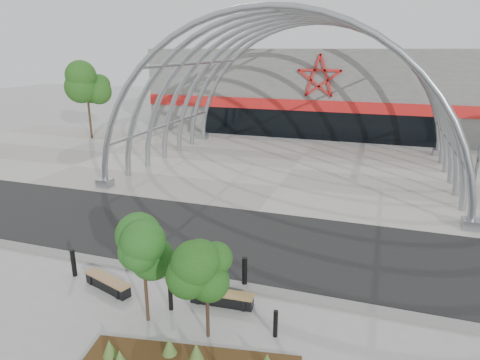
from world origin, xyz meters
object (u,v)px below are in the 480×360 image
object	(u,v)px
street_tree_1	(206,268)
bench_1	(222,298)
signal_pole	(474,182)
bollard_2	(214,278)
bench_0	(108,284)
street_tree_0	(143,250)

from	to	relation	value
street_tree_1	bench_1	bearing A→B (deg)	96.80
signal_pole	bench_1	bearing A→B (deg)	-132.62
street_tree_1	bollard_2	bearing A→B (deg)	108.01
street_tree_1	bench_0	size ratio (longest dim) A/B	1.47
street_tree_0	bollard_2	xyz separation A→B (m)	(1.32, 2.19, -1.90)
bollard_2	street_tree_1	bearing A→B (deg)	-71.99
bench_1	bollard_2	world-z (taller)	bollard_2
street_tree_0	bench_0	size ratio (longest dim) A/B	1.58
street_tree_1	bench_1	distance (m)	2.61
street_tree_1	bench_1	world-z (taller)	street_tree_1
street_tree_0	street_tree_1	bearing A→B (deg)	-3.23
bench_0	bench_1	distance (m)	4.13
signal_pole	bollard_2	world-z (taller)	signal_pole
signal_pole	street_tree_0	xyz separation A→B (m)	(-10.52, -10.94, 0.11)
street_tree_0	bench_1	distance (m)	3.26
signal_pole	bench_0	bearing A→B (deg)	-142.44
street_tree_0	bench_1	bearing A→B (deg)	39.40
signal_pole	street_tree_1	bearing A→B (deg)	-127.41
street_tree_1	signal_pole	bearing A→B (deg)	52.59
signal_pole	bench_0	xyz separation A→B (m)	(-12.76, -9.82, -2.08)
bench_1	bollard_2	distance (m)	0.90
street_tree_1	bench_0	world-z (taller)	street_tree_1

